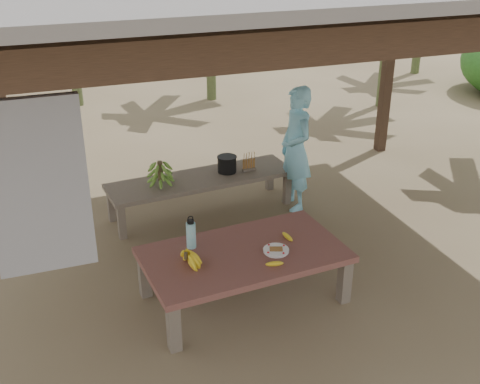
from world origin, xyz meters
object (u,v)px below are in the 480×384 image
object	(u,v)px
water_flask	(191,234)
ripe_banana_bunch	(186,259)
bench	(201,182)
plate	(276,251)
work_table	(244,258)
woman	(296,149)
cooking_pot	(227,164)

from	to	relation	value
water_flask	ripe_banana_bunch	bearing A→B (deg)	-113.79
bench	ripe_banana_bunch	bearing A→B (deg)	-115.19
ripe_banana_bunch	plate	world-z (taller)	ripe_banana_bunch
work_table	woman	size ratio (longest dim) A/B	1.25
bench	water_flask	world-z (taller)	water_flask
work_table	cooking_pot	size ratio (longest dim) A/B	8.39
work_table	bench	xyz separation A→B (m)	(0.15, 1.83, -0.04)
ripe_banana_bunch	woman	distance (m)	2.44
water_flask	cooking_pot	xyz separation A→B (m)	(0.91, 1.64, -0.09)
cooking_pot	woman	world-z (taller)	woman
work_table	water_flask	distance (m)	0.53
woman	plate	bearing A→B (deg)	-30.11
bench	water_flask	bearing A→B (deg)	-114.51
plate	water_flask	world-z (taller)	water_flask
water_flask	plate	bearing A→B (deg)	-26.89
bench	plate	bearing A→B (deg)	-91.25
work_table	cooking_pot	distance (m)	1.95
bench	plate	size ratio (longest dim) A/B	9.62
work_table	cooking_pot	world-z (taller)	cooking_pot
plate	cooking_pot	xyz separation A→B (m)	(0.22, 1.99, 0.03)
work_table	bench	size ratio (longest dim) A/B	0.83
water_flask	cooking_pot	bearing A→B (deg)	61.08
work_table	ripe_banana_bunch	size ratio (longest dim) A/B	7.53
woman	work_table	bearing A→B (deg)	-38.25
work_table	woman	world-z (taller)	woman
bench	cooking_pot	distance (m)	0.37
bench	cooking_pot	bearing A→B (deg)	3.74
work_table	water_flask	xyz separation A→B (m)	(-0.42, 0.24, 0.20)
plate	water_flask	bearing A→B (deg)	153.11
work_table	woman	distance (m)	2.04
work_table	ripe_banana_bunch	distance (m)	0.57
bench	cooking_pot	xyz separation A→B (m)	(0.34, 0.05, 0.15)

